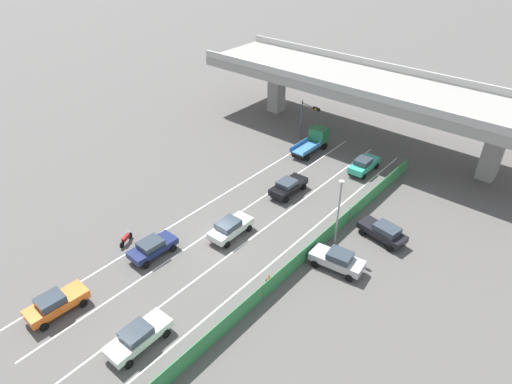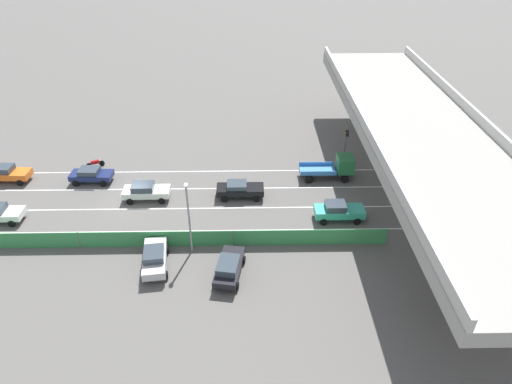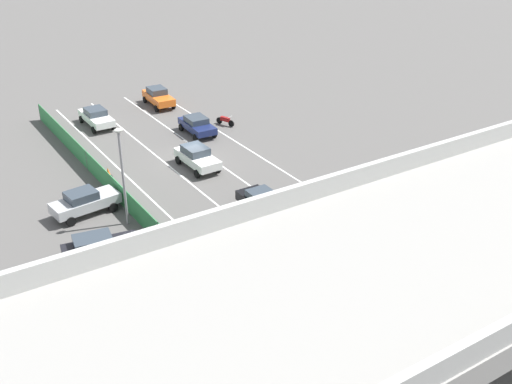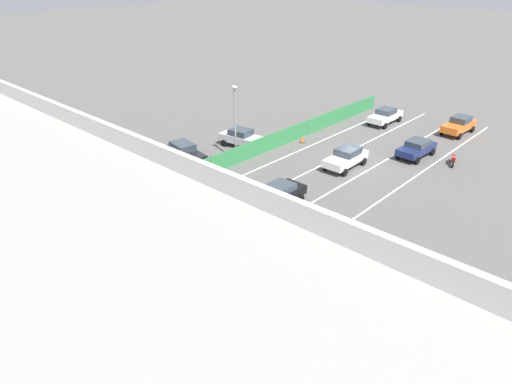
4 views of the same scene
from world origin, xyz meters
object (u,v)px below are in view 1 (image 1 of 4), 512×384
at_px(car_hatchback_white, 230,227).
at_px(traffic_cone, 269,278).
at_px(car_sedan_white, 138,336).
at_px(car_taxi_orange, 55,303).
at_px(car_taxi_teal, 364,164).
at_px(car_sedan_black, 288,186).
at_px(motorcycle, 126,239).
at_px(traffic_light, 307,115).
at_px(parked_sedan_dark, 383,231).
at_px(parked_wagon_silver, 338,260).
at_px(flatbed_truck_blue, 315,140).
at_px(car_sedan_navy, 152,247).
at_px(street_lamp, 339,206).

distance_m(car_hatchback_white, traffic_cone, 6.76).
height_order(car_sedan_white, car_taxi_orange, car_taxi_orange).
relative_size(car_hatchback_white, car_taxi_teal, 1.00).
distance_m(car_sedan_black, car_taxi_teal, 9.80).
relative_size(motorcycle, traffic_cone, 2.67).
distance_m(car_taxi_orange, traffic_light, 35.34).
bearing_deg(parked_sedan_dark, parked_wagon_silver, -101.16).
height_order(car_sedan_white, flatbed_truck_blue, flatbed_truck_blue).
relative_size(car_hatchback_white, traffic_cone, 6.51).
height_order(car_taxi_orange, parked_sedan_dark, car_taxi_orange).
bearing_deg(motorcycle, car_sedan_navy, 9.57).
xyz_separation_m(flatbed_truck_blue, traffic_light, (-2.04, 1.16, 2.34)).
xyz_separation_m(car_sedan_black, car_sedan_navy, (-3.09, -15.32, -0.02)).
bearing_deg(parked_sedan_dark, car_taxi_teal, 126.77).
bearing_deg(flatbed_truck_blue, car_sedan_black, -71.08).
relative_size(car_hatchback_white, motorcycle, 2.44).
bearing_deg(car_sedan_black, street_lamp, -25.59).
bearing_deg(car_taxi_orange, motorcycle, 108.77).
bearing_deg(car_hatchback_white, parked_wagon_silver, 14.58).
bearing_deg(motorcycle, flatbed_truck_blue, 83.86).
bearing_deg(parked_sedan_dark, street_lamp, -133.47).
relative_size(flatbed_truck_blue, parked_sedan_dark, 1.19).
xyz_separation_m(car_taxi_orange, motorcycle, (-2.78, 8.17, -0.47)).
bearing_deg(car_sedan_navy, parked_sedan_dark, 45.93).
height_order(parked_wagon_silver, street_lamp, street_lamp).
xyz_separation_m(car_taxi_teal, parked_sedan_dark, (7.24, -9.69, -0.02)).
bearing_deg(traffic_cone, parked_sedan_dark, 66.97).
bearing_deg(car_sedan_white, parked_wagon_silver, 67.59).
height_order(motorcycle, traffic_cone, motorcycle).
bearing_deg(street_lamp, parked_wagon_silver, -55.49).
bearing_deg(street_lamp, car_sedan_navy, -134.24).
distance_m(flatbed_truck_blue, motorcycle, 26.00).
xyz_separation_m(car_taxi_orange, street_lamp, (11.49, 20.16, 3.11)).
bearing_deg(parked_wagon_silver, traffic_cone, -125.21).
xyz_separation_m(car_sedan_white, flatbed_truck_blue, (-7.01, 31.92, 0.41)).
relative_size(car_sedan_white, parked_sedan_dark, 1.02).
relative_size(car_taxi_orange, flatbed_truck_blue, 0.83).
height_order(car_sedan_navy, traffic_light, traffic_light).
relative_size(car_sedan_navy, car_sedan_white, 0.91).
distance_m(car_taxi_orange, traffic_cone, 16.13).
bearing_deg(car_sedan_navy, car_sedan_black, 78.59).
bearing_deg(traffic_cone, flatbed_truck_blue, 115.04).
relative_size(car_hatchback_white, traffic_light, 0.88).
distance_m(car_hatchback_white, parked_sedan_dark, 13.75).
bearing_deg(car_taxi_teal, parked_sedan_dark, -53.23).
relative_size(car_hatchback_white, parked_sedan_dark, 0.97).
bearing_deg(street_lamp, car_taxi_teal, 108.16).
relative_size(car_sedan_navy, parked_sedan_dark, 0.93).
height_order(car_sedan_navy, parked_sedan_dark, parked_sedan_dark).
bearing_deg(car_sedan_white, traffic_light, 105.30).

